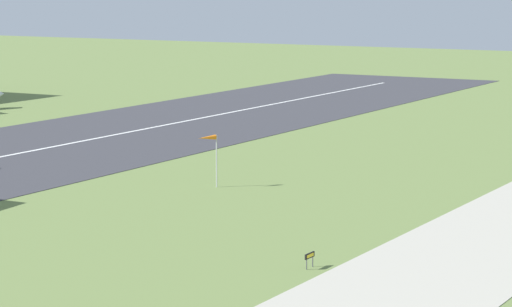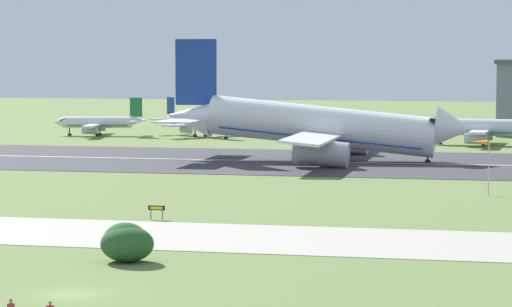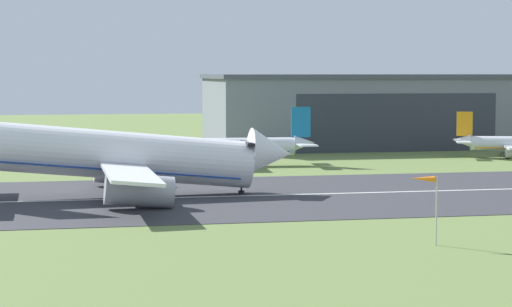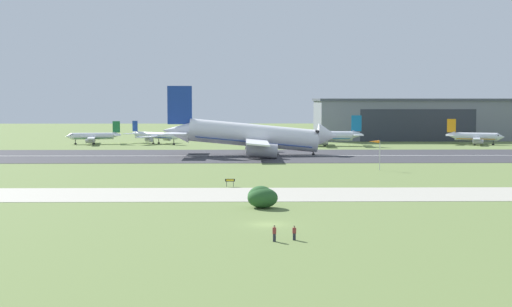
{
  "view_description": "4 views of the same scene",
  "coord_description": "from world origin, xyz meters",
  "px_view_note": "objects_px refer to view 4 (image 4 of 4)",
  "views": [
    {
      "loc": [
        -99.53,
        -8.79,
        25.7
      ],
      "look_at": [
        20.49,
        57.87,
        5.57
      ],
      "focal_mm": 85.0,
      "sensor_mm": 36.0,
      "label": 1
    },
    {
      "loc": [
        30.3,
        -77.63,
        16.38
      ],
      "look_at": [
        -1.27,
        65.12,
        4.58
      ],
      "focal_mm": 85.0,
      "sensor_mm": 36.0,
      "label": 2
    },
    {
      "loc": [
        -8.72,
        -20.05,
        16.18
      ],
      "look_at": [
        10.73,
        73.81,
        8.31
      ],
      "focal_mm": 70.0,
      "sensor_mm": 36.0,
      "label": 3
    },
    {
      "loc": [
        -2.81,
        -87.0,
        15.45
      ],
      "look_at": [
        -0.62,
        56.29,
        4.49
      ],
      "focal_mm": 50.0,
      "sensor_mm": 36.0,
      "label": 4
    }
  ],
  "objects_px": {
    "airplane_parked_east": "(325,136)",
    "runway_sign": "(230,181)",
    "airplane_parked_far_east": "(94,136)",
    "airplane_parked_centre": "(156,136)",
    "airplane_parked_west": "(475,137)",
    "airplane_landing": "(252,136)",
    "shrub_clump": "(262,197)",
    "spectator_right": "(294,233)",
    "windsock_pole": "(375,143)",
    "spectator_left": "(274,233)"
  },
  "relations": [
    {
      "from": "airplane_parked_east",
      "to": "runway_sign",
      "type": "bearing_deg",
      "value": -104.87
    },
    {
      "from": "airplane_parked_east",
      "to": "airplane_parked_far_east",
      "type": "xyz_separation_m",
      "value": [
        -78.59,
        9.85,
        -0.53
      ]
    },
    {
      "from": "airplane_parked_centre",
      "to": "airplane_parked_east",
      "type": "distance_m",
      "value": 58.66
    },
    {
      "from": "airplane_parked_centre",
      "to": "airplane_parked_east",
      "type": "xyz_separation_m",
      "value": [
        57.55,
        -11.35,
        0.35
      ]
    },
    {
      "from": "airplane_parked_west",
      "to": "runway_sign",
      "type": "bearing_deg",
      "value": -124.98
    },
    {
      "from": "airplane_landing",
      "to": "shrub_clump",
      "type": "height_order",
      "value": "airplane_landing"
    },
    {
      "from": "airplane_landing",
      "to": "airplane_parked_centre",
      "type": "relative_size",
      "value": 2.23
    },
    {
      "from": "spectator_right",
      "to": "airplane_parked_west",
      "type": "bearing_deg",
      "value": 66.01
    },
    {
      "from": "shrub_clump",
      "to": "airplane_parked_east",
      "type": "bearing_deg",
      "value": 79.81
    },
    {
      "from": "airplane_parked_east",
      "to": "spectator_right",
      "type": "distance_m",
      "value": 159.35
    },
    {
      "from": "airplane_parked_east",
      "to": "spectator_right",
      "type": "height_order",
      "value": "airplane_parked_east"
    },
    {
      "from": "airplane_parked_centre",
      "to": "windsock_pole",
      "type": "bearing_deg",
      "value": -57.24
    },
    {
      "from": "runway_sign",
      "to": "airplane_parked_far_east",
      "type": "bearing_deg",
      "value": 112.38
    },
    {
      "from": "airplane_parked_east",
      "to": "airplane_parked_far_east",
      "type": "relative_size",
      "value": 1.23
    },
    {
      "from": "airplane_parked_west",
      "to": "windsock_pole",
      "type": "bearing_deg",
      "value": -120.05
    },
    {
      "from": "airplane_parked_east",
      "to": "spectator_left",
      "type": "height_order",
      "value": "airplane_parked_east"
    },
    {
      "from": "runway_sign",
      "to": "spectator_right",
      "type": "bearing_deg",
      "value": -80.43
    },
    {
      "from": "airplane_parked_east",
      "to": "shrub_clump",
      "type": "height_order",
      "value": "airplane_parked_east"
    },
    {
      "from": "airplane_parked_west",
      "to": "spectator_left",
      "type": "height_order",
      "value": "airplane_parked_west"
    },
    {
      "from": "airplane_parked_far_east",
      "to": "shrub_clump",
      "type": "height_order",
      "value": "airplane_parked_far_east"
    },
    {
      "from": "spectator_left",
      "to": "airplane_parked_east",
      "type": "bearing_deg",
      "value": 81.62
    },
    {
      "from": "spectator_left",
      "to": "spectator_right",
      "type": "relative_size",
      "value": 1.12
    },
    {
      "from": "airplane_parked_centre",
      "to": "windsock_pole",
      "type": "distance_m",
      "value": 109.54
    },
    {
      "from": "airplane_parked_far_east",
      "to": "airplane_landing",
      "type": "bearing_deg",
      "value": -42.13
    },
    {
      "from": "airplane_landing",
      "to": "airplane_parked_west",
      "type": "xyz_separation_m",
      "value": [
        76.07,
        44.22,
        -2.58
      ]
    },
    {
      "from": "airplane_landing",
      "to": "airplane_parked_east",
      "type": "height_order",
      "value": "airplane_landing"
    },
    {
      "from": "airplane_parked_east",
      "to": "spectator_left",
      "type": "xyz_separation_m",
      "value": [
        -23.37,
        -158.65,
        -2.26
      ]
    },
    {
      "from": "windsock_pole",
      "to": "airplane_parked_west",
      "type": "bearing_deg",
      "value": 59.95
    },
    {
      "from": "airplane_parked_east",
      "to": "windsock_pole",
      "type": "xyz_separation_m",
      "value": [
        1.71,
        -80.73,
        2.63
      ]
    },
    {
      "from": "airplane_parked_east",
      "to": "shrub_clump",
      "type": "relative_size",
      "value": 5.83
    },
    {
      "from": "airplane_landing",
      "to": "airplane_parked_east",
      "type": "bearing_deg",
      "value": 57.73
    },
    {
      "from": "windsock_pole",
      "to": "spectator_left",
      "type": "xyz_separation_m",
      "value": [
        -25.08,
        -77.92,
        -4.89
      ]
    },
    {
      "from": "airplane_parked_east",
      "to": "airplane_parked_far_east",
      "type": "height_order",
      "value": "airplane_parked_east"
    },
    {
      "from": "airplane_parked_west",
      "to": "spectator_left",
      "type": "distance_m",
      "value": 180.2
    },
    {
      "from": "shrub_clump",
      "to": "spectator_left",
      "type": "distance_m",
      "value": 24.16
    },
    {
      "from": "spectator_left",
      "to": "airplane_parked_far_east",
      "type": "bearing_deg",
      "value": 108.14
    },
    {
      "from": "airplane_parked_far_east",
      "to": "spectator_left",
      "type": "height_order",
      "value": "airplane_parked_far_east"
    },
    {
      "from": "airplane_landing",
      "to": "runway_sign",
      "type": "xyz_separation_m",
      "value": [
        -4.62,
        -71.08,
        -4.18
      ]
    },
    {
      "from": "runway_sign",
      "to": "airplane_parked_centre",
      "type": "bearing_deg",
      "value": 103.13
    },
    {
      "from": "airplane_landing",
      "to": "spectator_right",
      "type": "height_order",
      "value": "airplane_landing"
    },
    {
      "from": "airplane_parked_east",
      "to": "spectator_right",
      "type": "bearing_deg",
      "value": -97.63
    },
    {
      "from": "airplane_parked_centre",
      "to": "spectator_right",
      "type": "height_order",
      "value": "airplane_parked_centre"
    },
    {
      "from": "windsock_pole",
      "to": "spectator_right",
      "type": "bearing_deg",
      "value": -106.5
    },
    {
      "from": "airplane_parked_east",
      "to": "windsock_pole",
      "type": "relative_size",
      "value": 3.87
    },
    {
      "from": "runway_sign",
      "to": "shrub_clump",
      "type": "bearing_deg",
      "value": -78.35
    },
    {
      "from": "airplane_parked_west",
      "to": "airplane_parked_centre",
      "type": "bearing_deg",
      "value": 176.8
    },
    {
      "from": "airplane_parked_far_east",
      "to": "spectator_right",
      "type": "bearing_deg",
      "value": -71.1
    },
    {
      "from": "airplane_parked_far_east",
      "to": "windsock_pole",
      "type": "height_order",
      "value": "airplane_parked_far_east"
    },
    {
      "from": "airplane_landing",
      "to": "airplane_parked_west",
      "type": "height_order",
      "value": "airplane_landing"
    },
    {
      "from": "airplane_parked_far_east",
      "to": "spectator_left",
      "type": "distance_m",
      "value": 177.33
    }
  ]
}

